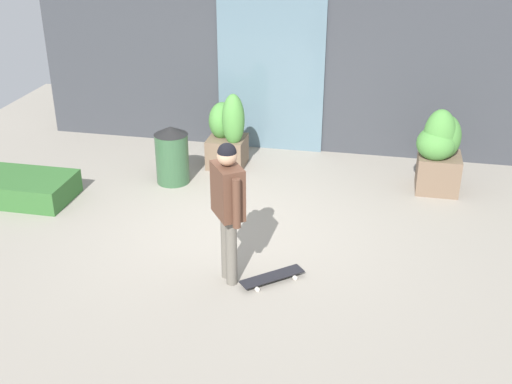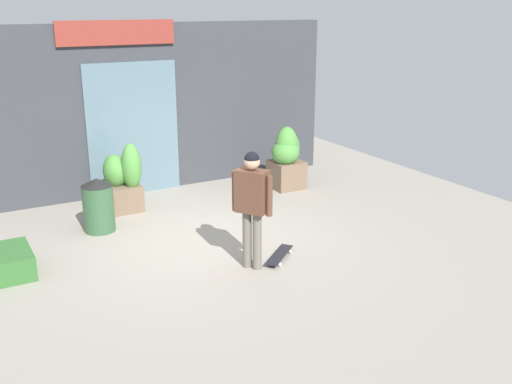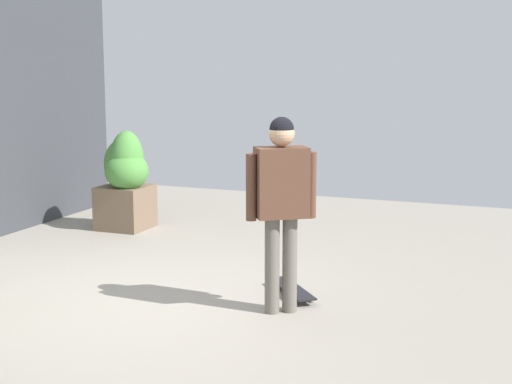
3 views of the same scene
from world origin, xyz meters
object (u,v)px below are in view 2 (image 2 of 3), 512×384
Objects in this scene: skateboard at (279,255)px; skateboarder at (252,198)px; planter_box_left at (123,181)px; planter_box_right at (287,157)px; trash_bin at (98,205)px.

skateboarder is at bearing 147.34° from skateboard.
skateboard is at bearing -26.98° from skateboarder.
planter_box_left is (-1.36, 3.26, 0.50)m from skateboard.
planter_box_right reaches higher than planter_box_left.
planter_box_right is at bearing 16.41° from skateboarder.
skateboard is 3.21m from trash_bin.
skateboarder is 3.48m from planter_box_left.
planter_box_left is 3.34m from planter_box_right.
skateboard is at bearing -67.38° from planter_box_left.
skateboard is at bearing -123.53° from planter_box_right.
trash_bin is (-4.00, -0.52, -0.21)m from planter_box_right.
trash_bin is at bearing -129.56° from planter_box_left.
planter_box_left is 1.39× the size of trash_bin.
planter_box_left is 0.98× the size of planter_box_right.
trash_bin is at bearing -172.64° from planter_box_right.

